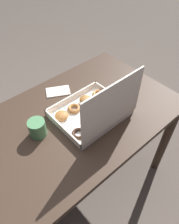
{
  "coord_description": "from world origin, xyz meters",
  "views": [
    {
      "loc": [
        0.48,
        0.64,
        1.56
      ],
      "look_at": [
        -0.06,
        0.04,
        0.73
      ],
      "focal_mm": 35.0,
      "sensor_mm": 36.0,
      "label": 1
    }
  ],
  "objects": [
    {
      "name": "coffee_mug",
      "position": [
        0.22,
        -0.03,
        0.76
      ],
      "size": [
        0.08,
        0.08,
        0.09
      ],
      "color": "#4C8456",
      "rests_on": "dining_table"
    },
    {
      "name": "ground_plane",
      "position": [
        0.0,
        0.0,
        0.0
      ],
      "size": [
        8.0,
        8.0,
        0.0
      ],
      "primitive_type": "plane",
      "color": "#564C44"
    },
    {
      "name": "dining_table",
      "position": [
        0.0,
        0.0,
        0.6
      ],
      "size": [
        1.12,
        0.72,
        0.71
      ],
      "color": "#38281E",
      "rests_on": "ground_plane"
    },
    {
      "name": "donut_box",
      "position": [
        -0.06,
        0.08,
        0.77
      ],
      "size": [
        0.36,
        0.31,
        0.3
      ],
      "color": "white",
      "rests_on": "dining_table"
    },
    {
      "name": "paper_napkin",
      "position": [
        -0.04,
        -0.22,
        0.71
      ],
      "size": [
        0.16,
        0.14,
        0.01
      ],
      "color": "silver",
      "rests_on": "dining_table"
    }
  ]
}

